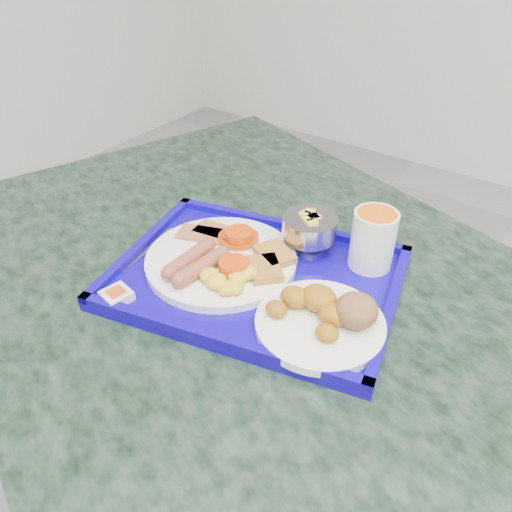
{
  "coord_description": "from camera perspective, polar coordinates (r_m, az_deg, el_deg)",
  "views": [
    {
      "loc": [
        -0.48,
        0.16,
        1.32
      ],
      "look_at": [
        -0.85,
        0.68,
        0.86
      ],
      "focal_mm": 35.0,
      "sensor_mm": 36.0,
      "label": 1
    }
  ],
  "objects": [
    {
      "name": "main_plate",
      "position": [
        0.83,
        -3.7,
        -0.44
      ],
      "size": [
        0.25,
        0.25,
        0.04
      ],
      "rotation": [
        0.0,
        0.0,
        -0.15
      ],
      "color": "white",
      "rests_on": "tray"
    },
    {
      "name": "knife",
      "position": [
        0.9,
        -12.72,
        1.35
      ],
      "size": [
        0.04,
        0.16,
        0.0
      ],
      "primitive_type": "cube",
      "rotation": [
        0.0,
        0.0,
        0.21
      ],
      "color": "#B0AFB2",
      "rests_on": "tray"
    },
    {
      "name": "jam_packet",
      "position": [
        0.79,
        -15.64,
        -4.37
      ],
      "size": [
        0.05,
        0.05,
        0.02
      ],
      "rotation": [
        0.0,
        0.0,
        -0.19
      ],
      "color": "white",
      "rests_on": "tray"
    },
    {
      "name": "spoon",
      "position": [
        0.92,
        -8.83,
        2.6
      ],
      "size": [
        0.05,
        0.19,
        0.01
      ],
      "rotation": [
        0.0,
        0.0,
        0.15
      ],
      "color": "#B0AFB2",
      "rests_on": "tray"
    },
    {
      "name": "bread_plate",
      "position": [
        0.72,
        7.94,
        -6.82
      ],
      "size": [
        0.19,
        0.19,
        0.06
      ],
      "rotation": [
        0.0,
        0.0,
        0.06
      ],
      "color": "white",
      "rests_on": "tray"
    },
    {
      "name": "fruit_bowl",
      "position": [
        0.86,
        6.15,
        3.23
      ],
      "size": [
        0.09,
        0.09,
        0.07
      ],
      "color": "#B0AFB2",
      "rests_on": "tray"
    },
    {
      "name": "tray",
      "position": [
        0.82,
        0.0,
        -2.61
      ],
      "size": [
        0.51,
        0.42,
        0.03
      ],
      "rotation": [
        0.0,
        0.0,
        0.23
      ],
      "color": "#10039C",
      "rests_on": "table"
    },
    {
      "name": "table",
      "position": [
        0.96,
        0.94,
        -13.22
      ],
      "size": [
        1.5,
        1.24,
        0.81
      ],
      "rotation": [
        0.0,
        0.0,
        -0.34
      ],
      "color": "slate",
      "rests_on": "floor"
    },
    {
      "name": "juice_cup",
      "position": [
        0.83,
        13.25,
        2.02
      ],
      "size": [
        0.07,
        0.07,
        0.1
      ],
      "color": "white",
      "rests_on": "tray"
    }
  ]
}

